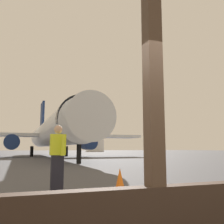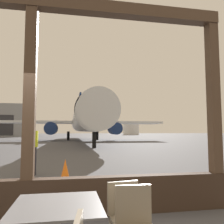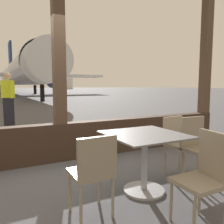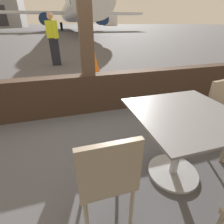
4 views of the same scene
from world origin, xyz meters
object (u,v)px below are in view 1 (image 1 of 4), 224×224
ground_crew_worker (57,157)px  fuel_storage_tank (95,146)px  traffic_cone (120,185)px  airplane (53,133)px

ground_crew_worker → fuel_storage_tank: fuel_storage_tank is taller
traffic_cone → fuel_storage_tank: bearing=73.7°
airplane → ground_crew_worker: 27.51m
airplane → fuel_storage_tank: size_ratio=5.71×
ground_crew_worker → fuel_storage_tank: size_ratio=0.27×
fuel_storage_tank → airplane: bearing=-111.8°
traffic_cone → ground_crew_worker: bearing=128.3°
airplane → traffic_cone: bearing=-94.5°
airplane → traffic_cone: (-2.25, -28.69, -2.86)m
airplane → fuel_storage_tank: airplane is taller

